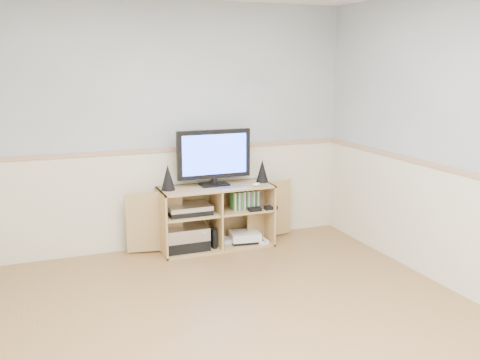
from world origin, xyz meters
name	(u,v)px	position (x,y,z in m)	size (l,w,h in m)	color
room	(230,169)	(-0.06, 0.12, 1.22)	(4.04, 4.54, 2.54)	#A17B47
media_cabinet	(214,215)	(0.48, 2.05, 0.33)	(1.83, 0.44, 0.65)	tan
monitor	(214,156)	(0.48, 2.05, 0.96)	(0.78, 0.18, 0.58)	black
speaker_left	(168,177)	(-0.01, 2.02, 0.78)	(0.14, 0.14, 0.26)	black
speaker_right	(262,171)	(1.01, 2.02, 0.77)	(0.13, 0.13, 0.24)	black
keyboard	(234,188)	(0.63, 1.86, 0.66)	(0.30, 0.12, 0.01)	white
mouse	(256,184)	(0.88, 1.86, 0.67)	(0.10, 0.06, 0.04)	white
av_components	(187,230)	(0.17, 2.00, 0.22)	(0.52, 0.32, 0.47)	black
game_consoles	(243,237)	(0.78, 1.99, 0.07)	(0.46, 0.30, 0.11)	white
game_cases	(245,200)	(0.80, 1.98, 0.48)	(0.30, 0.14, 0.19)	#3F8C3F
wall_outlet	(253,183)	(1.00, 2.23, 0.60)	(0.12, 0.03, 0.12)	white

